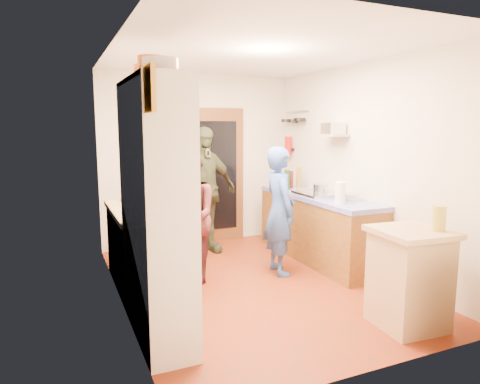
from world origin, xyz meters
TOP-DOWN VIEW (x-y plane):
  - floor at (0.00, 0.00)m, footprint 3.00×4.00m
  - ceiling at (0.00, 0.00)m, footprint 3.00×4.00m
  - wall_back at (0.00, 2.01)m, footprint 3.00×0.02m
  - wall_front at (0.00, -2.01)m, footprint 3.00×0.02m
  - wall_left at (-1.51, 0.00)m, footprint 0.02×4.00m
  - wall_right at (1.51, 0.00)m, footprint 0.02×4.00m
  - door_frame at (0.25, 1.97)m, footprint 0.95×0.06m
  - door_glass at (0.25, 1.94)m, footprint 0.70×0.02m
  - hutch_body at (-1.30, -0.80)m, footprint 0.40×1.20m
  - hutch_top_shelf at (-1.30, -0.80)m, footprint 0.40×1.14m
  - plate_stack at (-1.30, -1.10)m, footprint 0.26×0.26m
  - orange_pot_a at (-1.30, -0.79)m, footprint 0.21×0.21m
  - orange_pot_b at (-1.30, -0.45)m, footprint 0.17×0.17m
  - left_counter_base at (-1.20, 0.45)m, footprint 0.60×1.40m
  - left_counter_top at (-1.20, 0.45)m, footprint 0.64×1.44m
  - toaster at (-1.15, 0.04)m, footprint 0.27×0.19m
  - kettle at (-1.25, 0.25)m, footprint 0.18×0.18m
  - orange_bowl at (-1.12, 0.56)m, footprint 0.22×0.22m
  - chopping_board at (-1.18, 1.02)m, footprint 0.30×0.22m
  - right_counter_base at (1.20, 0.50)m, footprint 0.60×2.20m
  - right_counter_top at (1.20, 0.50)m, footprint 0.62×2.22m
  - hob at (1.20, 0.47)m, footprint 0.55×0.58m
  - pot_on_hob at (1.15, 0.37)m, footprint 0.19×0.19m
  - bottle_a at (1.05, 1.08)m, footprint 0.08×0.08m
  - bottle_b at (1.18, 1.19)m, footprint 0.08×0.08m
  - bottle_c at (1.31, 1.19)m, footprint 0.08×0.08m
  - paper_towel at (1.05, -0.18)m, footprint 0.15×0.15m
  - mixing_bowl at (1.30, -0.05)m, footprint 0.26×0.26m
  - island_base at (0.82, -1.54)m, footprint 0.59×0.59m
  - island_top at (0.82, -1.54)m, footprint 0.66×0.66m
  - cutting_board at (0.78, -1.48)m, footprint 0.37×0.30m
  - oil_jar at (0.99, -1.67)m, footprint 0.12×0.12m
  - pan_rail at (1.46, 1.52)m, footprint 0.02×0.65m
  - pan_hang_a at (1.40, 1.35)m, footprint 0.18×0.18m
  - pan_hang_b at (1.40, 1.55)m, footprint 0.16×0.16m
  - pan_hang_c at (1.40, 1.75)m, footprint 0.17×0.17m
  - wall_shelf at (1.37, 0.45)m, footprint 0.26×0.42m
  - radio at (1.37, 0.45)m, footprint 0.26×0.33m
  - ext_bracket at (1.47, 1.70)m, footprint 0.06×0.10m
  - fire_extinguisher at (1.41, 1.70)m, footprint 0.11×0.11m
  - picture_frame at (-1.48, -1.55)m, footprint 0.03×0.25m
  - person_hob at (0.48, 0.19)m, footprint 0.43×0.61m
  - person_left at (-0.66, 0.36)m, footprint 0.61×0.77m
  - person_back at (-0.12, 1.43)m, footprint 1.14×0.66m

SIDE VIEW (x-z plane):
  - floor at x=0.00m, z-range -0.02..0.00m
  - right_counter_base at x=1.20m, z-range 0.00..0.84m
  - left_counter_base at x=-1.20m, z-range 0.00..0.85m
  - island_base at x=0.82m, z-range 0.00..0.86m
  - person_left at x=-0.66m, z-range 0.00..1.57m
  - person_hob at x=0.48m, z-range 0.00..1.58m
  - right_counter_top at x=1.20m, z-range 0.84..0.90m
  - left_counter_top at x=-1.20m, z-range 0.85..0.90m
  - island_top at x=0.82m, z-range 0.86..0.91m
  - cutting_board at x=0.78m, z-range 0.89..0.91m
  - person_back at x=-0.12m, z-range 0.00..1.82m
  - chopping_board at x=-1.18m, z-range 0.90..0.92m
  - hob at x=1.20m, z-range 0.90..0.94m
  - mixing_bowl at x=1.30m, z-range 0.90..0.99m
  - orange_bowl at x=-1.12m, z-range 0.90..0.99m
  - kettle at x=-1.25m, z-range 0.90..1.07m
  - toaster at x=-1.15m, z-range 0.90..1.09m
  - pot_on_hob at x=1.15m, z-range 0.94..1.07m
  - oil_jar at x=0.99m, z-range 0.91..1.13m
  - bottle_b at x=1.18m, z-range 0.90..1.16m
  - paper_towel at x=1.05m, z-range 0.90..1.16m
  - bottle_a at x=1.05m, z-range 0.90..1.19m
  - door_frame at x=0.25m, z-range 0.00..2.10m
  - door_glass at x=0.25m, z-range 0.20..1.90m
  - bottle_c at x=1.31m, z-range 0.90..1.21m
  - hutch_body at x=-1.30m, z-range 0.00..2.20m
  - wall_back at x=0.00m, z-range 0.00..2.60m
  - wall_front at x=0.00m, z-range 0.00..2.60m
  - wall_left at x=-1.51m, z-range 0.00..2.60m
  - wall_right at x=1.51m, z-range 0.00..2.60m
  - ext_bracket at x=1.47m, z-range 1.43..1.47m
  - fire_extinguisher at x=1.41m, z-range 1.34..1.66m
  - wall_shelf at x=1.37m, z-range 1.69..1.71m
  - radio at x=1.37m, z-range 1.72..1.86m
  - pan_hang_b at x=1.40m, z-range 1.88..1.92m
  - pan_hang_c at x=1.40m, z-range 1.89..1.93m
  - pan_hang_a at x=1.40m, z-range 1.90..1.94m
  - pan_rail at x=1.46m, z-range 2.04..2.06m
  - picture_frame at x=-1.48m, z-range 1.90..2.20m
  - hutch_top_shelf at x=-1.30m, z-range 2.16..2.20m
  - plate_stack at x=-1.30m, z-range 2.20..2.31m
  - orange_pot_b at x=-1.30m, z-range 2.20..2.35m
  - orange_pot_a at x=-1.30m, z-range 2.20..2.37m
  - ceiling at x=0.00m, z-range 2.60..2.62m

